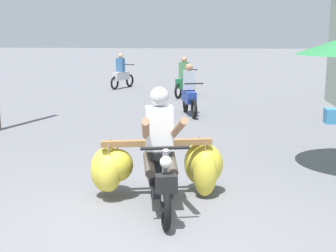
{
  "coord_description": "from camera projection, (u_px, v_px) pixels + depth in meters",
  "views": [
    {
      "loc": [
        0.83,
        -5.01,
        2.25
      ],
      "look_at": [
        0.16,
        1.72,
        0.9
      ],
      "focal_mm": 50.73,
      "sensor_mm": 36.0,
      "label": 1
    }
  ],
  "objects": [
    {
      "name": "ground_plane",
      "position": [
        139.0,
        232.0,
        5.41
      ],
      "size": [
        120.0,
        120.0,
        0.0
      ],
      "primitive_type": "plane",
      "color": "slate"
    },
    {
      "name": "motorbike_main_loaded",
      "position": [
        158.0,
        164.0,
        6.4
      ],
      "size": [
        1.94,
        1.92,
        1.58
      ],
      "color": "black",
      "rests_on": "ground"
    },
    {
      "name": "motorbike_distant_ahead_left",
      "position": [
        189.0,
        94.0,
        12.94
      ],
      "size": [
        0.64,
        1.58,
        1.4
      ],
      "color": "black",
      "rests_on": "ground"
    },
    {
      "name": "motorbike_distant_ahead_right",
      "position": [
        121.0,
        74.0,
        18.97
      ],
      "size": [
        0.77,
        1.53,
        1.4
      ],
      "color": "black",
      "rests_on": "ground"
    },
    {
      "name": "motorbike_distant_far_ahead",
      "position": [
        184.0,
        81.0,
        16.47
      ],
      "size": [
        0.76,
        1.54,
        1.4
      ],
      "color": "black",
      "rests_on": "ground"
    },
    {
      "name": "produce_crate",
      "position": [
        336.0,
        116.0,
        11.82
      ],
      "size": [
        0.56,
        0.4,
        0.36
      ],
      "primitive_type": "cube",
      "color": "teal",
      "rests_on": "ground"
    }
  ]
}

